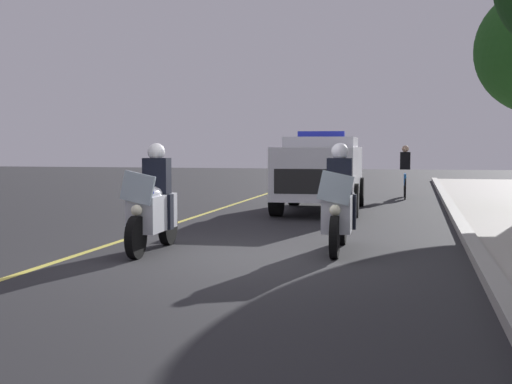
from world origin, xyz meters
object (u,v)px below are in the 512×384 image
(police_motorcycle_lead_left, at_px, (153,207))
(cyclist_background, at_px, (405,172))
(police_suv, at_px, (321,169))
(police_motorcycle_lead_right, at_px, (339,207))

(police_motorcycle_lead_left, bearing_deg, cyclist_background, 163.02)
(police_motorcycle_lead_left, bearing_deg, police_suv, 167.24)
(police_motorcycle_lead_right, bearing_deg, cyclist_background, 175.67)
(police_motorcycle_lead_right, relative_size, cyclist_background, 1.22)
(police_motorcycle_lead_right, height_order, police_suv, police_suv)
(cyclist_background, bearing_deg, police_motorcycle_lead_left, -16.98)
(police_motorcycle_lead_left, distance_m, cyclist_background, 12.82)
(police_motorcycle_lead_right, xyz_separation_m, police_suv, (-6.74, -1.19, 0.37))
(police_motorcycle_lead_left, height_order, cyclist_background, police_motorcycle_lead_left)
(police_motorcycle_lead_right, height_order, cyclist_background, police_motorcycle_lead_right)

